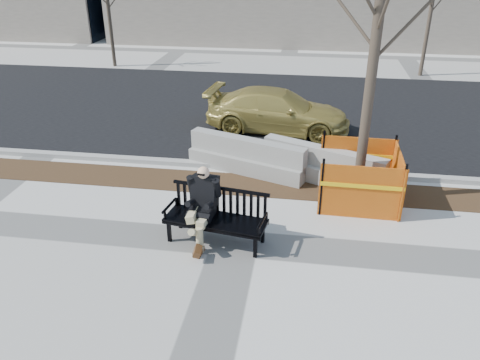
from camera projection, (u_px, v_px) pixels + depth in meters
The scene contains 12 objects.
ground at pixel (235, 243), 9.63m from camera, with size 120.00×120.00×0.00m, color beige.
mulch_strip at pixel (251, 185), 11.93m from camera, with size 40.00×1.20×0.02m, color #47301C.
asphalt_street at pixel (273, 109), 17.42m from camera, with size 60.00×10.40×0.01m, color black.
curb at pixel (256, 167), 12.75m from camera, with size 60.00×0.25×0.12m, color #9E9B93.
bench at pixel (216, 241), 9.68m from camera, with size 2.08×0.75×1.11m, color black, non-canonical shape.
seated_man at pixel (204, 238), 9.81m from camera, with size 0.66×1.11×1.55m, color black, non-canonical shape.
tree_fence at pixel (356, 199), 11.27m from camera, with size 2.71×2.71×6.77m, color orange, non-canonical shape.
sedan at pixel (277, 130), 15.45m from camera, with size 1.85×4.55×1.32m, color #AB9643.
jersey_barrier_left at pixel (247, 171), 12.68m from camera, with size 3.24×0.65×0.93m, color gray, non-canonical shape.
jersey_barrier_right at pixel (321, 181), 12.17m from camera, with size 3.21×0.64×0.92m, color #9D9A92, non-canonical shape.
far_tree_left at pixel (115, 66), 23.61m from camera, with size 1.92×1.92×5.19m, color #43372B, non-canonical shape.
far_tree_right at pixel (420, 75), 21.92m from camera, with size 1.96×1.96×5.28m, color #4F4133, non-canonical shape.
Camera 1 is at (1.30, -7.95, 5.42)m, focal length 35.67 mm.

